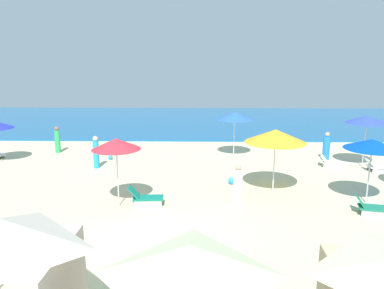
{
  "coord_description": "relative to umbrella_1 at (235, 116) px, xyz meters",
  "views": [
    {
      "loc": [
        1.48,
        -10.23,
        5.49
      ],
      "look_at": [
        1.1,
        8.27,
        1.16
      ],
      "focal_mm": 35.28,
      "sensor_mm": 36.0,
      "label": 1
    }
  ],
  "objects": [
    {
      "name": "beachgoer_3",
      "position": [
        -0.49,
        -7.2,
        -1.55
      ],
      "size": [
        0.49,
        0.49,
        1.6
      ],
      "rotation": [
        0.0,
        0.0,
        4.1
      ],
      "color": "silver",
      "rests_on": "ground_plane"
    },
    {
      "name": "beachgoer_1",
      "position": [
        -10.21,
        0.69,
        -1.55
      ],
      "size": [
        0.43,
        0.43,
        1.55
      ],
      "rotation": [
        0.0,
        0.0,
        2.2
      ],
      "color": "green",
      "rests_on": "ground_plane"
    },
    {
      "name": "lounge_chair_4_0",
      "position": [
        -3.96,
        -7.23,
        -2.0
      ],
      "size": [
        1.32,
        0.62,
        0.75
      ],
      "rotation": [
        0.0,
        0.0,
        1.62
      ],
      "color": "silver",
      "rests_on": "ground_plane"
    },
    {
      "name": "beachgoer_2",
      "position": [
        4.94,
        -0.63,
        -1.59
      ],
      "size": [
        0.4,
        0.4,
        1.53
      ],
      "rotation": [
        0.0,
        0.0,
        3.08
      ],
      "color": "blue",
      "rests_on": "ground_plane"
    },
    {
      "name": "lounge_chair_3_0",
      "position": [
        6.89,
        -2.7,
        -2.05
      ],
      "size": [
        1.39,
        0.7,
        0.62
      ],
      "rotation": [
        0.0,
        0.0,
        1.62
      ],
      "color": "silver",
      "rests_on": "ground_plane"
    },
    {
      "name": "umbrella_3",
      "position": [
        6.4,
        -1.9,
        0.14
      ],
      "size": [
        2.07,
        2.07,
        2.62
      ],
      "color": "silver",
      "rests_on": "ground_plane"
    },
    {
      "name": "beach_ball_1",
      "position": [
        -6.79,
        -0.81,
        -2.17
      ],
      "size": [
        0.24,
        0.24,
        0.24
      ],
      "primitive_type": "sphere",
      "color": "#2493D1",
      "rests_on": "ground_plane"
    },
    {
      "name": "ocean",
      "position": [
        -3.41,
        11.67,
        -2.23
      ],
      "size": [
        60.0,
        15.95,
        0.12
      ],
      "primitive_type": "cube",
      "color": "#195E98",
      "rests_on": "ground_plane"
    },
    {
      "name": "umbrella_4",
      "position": [
        -4.96,
        -7.3,
        0.1
      ],
      "size": [
        1.8,
        1.8,
        2.59
      ],
      "color": "silver",
      "rests_on": "ground_plane"
    },
    {
      "name": "ground_plane",
      "position": [
        -3.41,
        -10.35,
        -2.29
      ],
      "size": [
        60.0,
        60.0,
        0.0
      ],
      "primitive_type": "plane",
      "color": "beige"
    },
    {
      "name": "beach_ball_0",
      "position": [
        -0.5,
        -4.76,
        -2.14
      ],
      "size": [
        0.3,
        0.3,
        0.3
      ],
      "primitive_type": "sphere",
      "color": "#2893DD",
      "rests_on": "ground_plane"
    },
    {
      "name": "umbrella_1",
      "position": [
        0.0,
        0.0,
        0.0
      ],
      "size": [
        2.02,
        2.02,
        2.49
      ],
      "color": "silver",
      "rests_on": "ground_plane"
    },
    {
      "name": "lounge_chair_5_0",
      "position": [
        4.3,
        -7.98,
        -2.03
      ],
      "size": [
        1.47,
        0.87,
        0.67
      ],
      "rotation": [
        0.0,
        0.0,
        1.35
      ],
      "color": "silver",
      "rests_on": "ground_plane"
    },
    {
      "name": "umbrella_5",
      "position": [
        4.49,
        -6.84,
        0.02
      ],
      "size": [
        2.06,
        2.06,
        2.51
      ],
      "color": "silver",
      "rests_on": "ground_plane"
    },
    {
      "name": "lounge_chair_3_1",
      "position": [
        4.85,
        -2.06,
        -2.05
      ],
      "size": [
        1.46,
        1.0,
        0.63
      ],
      "rotation": [
        0.0,
        0.0,
        1.25
      ],
      "color": "silver",
      "rests_on": "ground_plane"
    },
    {
      "name": "umbrella_6",
      "position": [
        1.14,
        -5.67,
        0.08
      ],
      "size": [
        2.48,
        2.48,
        2.64
      ],
      "color": "silver",
      "rests_on": "ground_plane"
    },
    {
      "name": "beachgoer_0",
      "position": [
        -7.11,
        -2.4,
        -1.5
      ],
      "size": [
        0.34,
        0.34,
        1.64
      ],
      "rotation": [
        0.0,
        0.0,
        1.36
      ],
      "color": "#239AD5",
      "rests_on": "ground_plane"
    }
  ]
}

